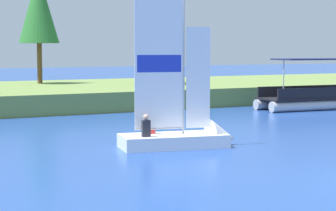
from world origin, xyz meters
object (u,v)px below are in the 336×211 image
Objects in this scene: sailboat at (191,133)px; pontoon_boat at (312,97)px; shoreline_tree_centre at (39,8)px; shoreline_tree_midright at (161,18)px.

sailboat is 1.02× the size of pontoon_boat.
sailboat is (-0.80, -22.04, -5.73)m from shoreline_tree_centre.
pontoon_boat is at bearing -47.72° from shoreline_tree_centre.
shoreline_tree_centre is at bearing 98.72° from sailboat.
shoreline_tree_centre is 1.13× the size of pontoon_boat.
shoreline_tree_centre is 22.78m from sailboat.
shoreline_tree_midright is 0.91× the size of pontoon_boat.
shoreline_tree_centre reaches higher than pontoon_boat.
shoreline_tree_centre is 8.20m from shoreline_tree_midright.
sailboat is at bearing -141.57° from pontoon_boat.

